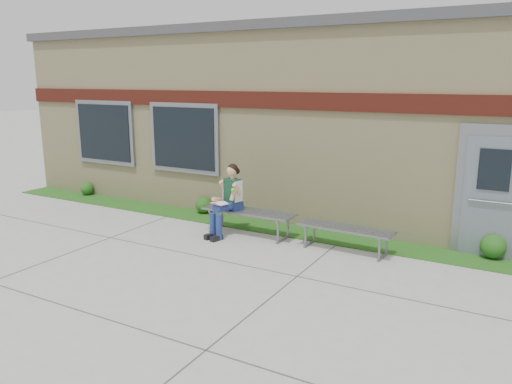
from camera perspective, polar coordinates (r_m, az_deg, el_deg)
The scene contains 9 objects.
ground at distance 8.00m, azimuth -3.43°, elevation -9.48°, with size 80.00×80.00×0.00m, color #9E9E99.
grass_strip at distance 10.15m, azimuth 4.51°, elevation -4.54°, with size 16.00×0.80×0.02m, color #134412.
school_building at distance 12.89m, azimuth 11.07°, elevation 8.46°, with size 16.20×6.22×4.20m.
bench_left at distance 9.86m, azimuth -0.87°, elevation -2.77°, with size 1.91×0.54×0.50m.
bench_right at distance 9.08m, azimuth 10.16°, elevation -4.60°, with size 1.75×0.55×0.45m.
girl at distance 9.78m, azimuth -3.26°, elevation -0.72°, with size 0.52×0.87×1.41m.
shrub_west at distance 13.95m, azimuth -18.75°, elevation 0.36°, with size 0.33×0.33×0.33m, color #134412.
shrub_mid at distance 11.48m, azimuth -6.01°, elevation -1.51°, with size 0.37×0.37×0.37m, color #134412.
shrub_east at distance 9.50m, azimuth 25.46°, elevation -5.62°, with size 0.42×0.42×0.42m, color #134412.
Camera 1 is at (4.02, -6.22, 3.04)m, focal length 35.00 mm.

